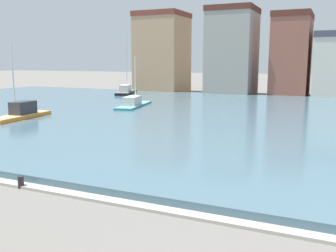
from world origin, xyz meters
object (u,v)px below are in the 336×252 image
sailboat_black (127,92)px  sailboat_teal (135,105)px  mooring_bollard (21,182)px  sailboat_orange (16,117)px

sailboat_black → sailboat_teal: bearing=-56.4°
sailboat_teal → mooring_bollard: bearing=-71.6°
sailboat_orange → mooring_bollard: 16.94m
sailboat_teal → mooring_bollard: 25.06m
sailboat_black → sailboat_orange: sailboat_black is taller
sailboat_orange → sailboat_teal: sailboat_orange is taller
sailboat_black → sailboat_orange: 25.08m
sailboat_teal → mooring_bollard: size_ratio=16.85×
sailboat_black → sailboat_teal: (8.43, -12.67, -0.10)m
sailboat_teal → mooring_bollard: sailboat_teal is taller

